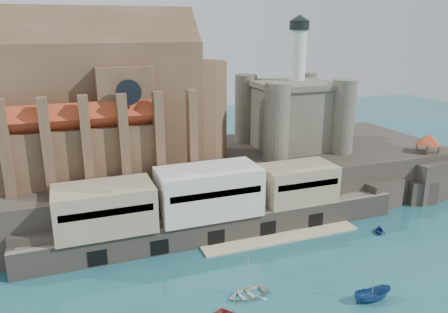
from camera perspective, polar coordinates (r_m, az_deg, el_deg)
The scene contains 10 objects.
ground at distance 66.89m, azimuth 13.49°, elevation -17.24°, with size 300.00×300.00×0.00m, color #194C54.
promontory at distance 96.07m, azimuth 0.52°, elevation -2.73°, with size 100.00×36.00×10.00m.
quay at distance 78.20m, azimuth -2.03°, elevation -6.50°, with size 70.00×12.00×13.05m.
church at distance 88.68m, azimuth -14.74°, elevation 6.58°, with size 47.00×25.93×30.51m.
castle_keep at distance 100.88m, azimuth 8.89°, elevation 5.89°, with size 21.20×21.20×29.30m.
rock_outcrop at distance 108.27m, azimuth 24.66°, elevation -2.56°, with size 14.50×10.50×8.70m.
pavilion at distance 106.07m, azimuth 25.16°, elevation 1.92°, with size 6.40×6.40×5.40m.
boat_2 at distance 67.51m, azimuth 18.71°, elevation -17.36°, with size 2.14×2.20×5.69m, color navy.
boat_6 at distance 65.25m, azimuth 3.09°, elevation -17.70°, with size 4.35×1.26×6.09m, color beige.
boat_7 at distance 87.19m, azimuth 19.58°, elevation -9.35°, with size 2.81×1.72×3.26m, color navy.
Camera 1 is at (-32.88, -45.17, 36.77)m, focal length 35.00 mm.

